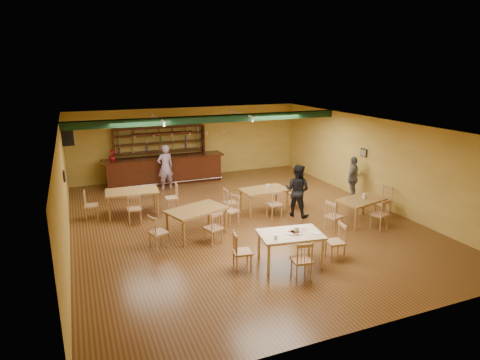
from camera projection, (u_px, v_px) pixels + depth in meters
name	position (u px, v px, depth m)	size (l,w,h in m)	color
floor	(241.00, 221.00, 12.95)	(12.00, 12.00, 0.00)	#553018
ceiling_beam	(211.00, 119.00, 14.68)	(10.00, 0.30, 0.25)	black
track_rail_left	(157.00, 117.00, 14.55)	(0.05, 2.50, 0.05)	silver
track_rail_right	(241.00, 114.00, 15.71)	(0.05, 2.50, 0.05)	silver
ac_unit	(68.00, 136.00, 14.33)	(0.34, 0.70, 0.48)	silver
picture_left	(64.00, 176.00, 11.58)	(0.04, 0.34, 0.28)	black
picture_right	(364.00, 153.00, 14.74)	(0.04, 0.34, 0.28)	black
bar_counter	(164.00, 170.00, 16.93)	(4.93, 0.85, 1.13)	#35160A
back_bar_hutch	(161.00, 154.00, 17.34)	(3.82, 0.40, 2.28)	#35160A
poinsettia	(112.00, 155.00, 15.99)	(0.24, 0.24, 0.42)	#B31019
dining_table_a	(133.00, 203.00, 13.35)	(1.65, 0.99, 0.82)	olive
dining_table_b	(264.00, 200.00, 13.73)	(1.52, 0.91, 0.76)	olive
dining_table_c	(197.00, 222.00, 11.69)	(1.62, 0.97, 0.81)	olive
dining_table_d	(360.00, 211.00, 12.73)	(1.50, 0.90, 0.75)	olive
near_table	(290.00, 249.00, 10.00)	(1.50, 0.97, 0.81)	beige
pizza_tray	(295.00, 232.00, 9.93)	(0.40, 0.40, 0.01)	silver
parmesan_shaker	(276.00, 237.00, 9.56)	(0.07, 0.07, 0.11)	#EAE5C6
napkin_stack	(300.00, 227.00, 10.22)	(0.20, 0.15, 0.03)	white
pizza_server	(299.00, 230.00, 10.04)	(0.32, 0.09, 0.00)	silver
side_plate	(316.00, 233.00, 9.92)	(0.22, 0.22, 0.01)	white
patron_bar	(165.00, 167.00, 16.06)	(0.65, 0.43, 1.78)	purple
patron_right_a	(297.00, 190.00, 13.18)	(0.83, 0.64, 1.70)	black
patron_right_b	(353.00, 178.00, 14.84)	(0.93, 0.39, 1.59)	slate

